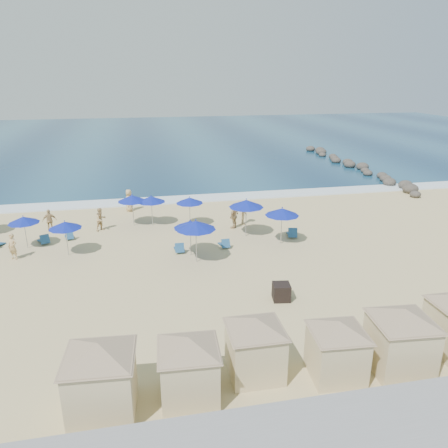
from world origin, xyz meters
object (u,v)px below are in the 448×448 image
(umbrella_2, at_px, (23,220))
(cabana_3, at_px, (338,342))
(beachgoer_3, at_px, (244,214))
(beachgoer_1, at_px, (101,219))
(beachgoer_2, at_px, (234,216))
(cabana_0, at_px, (100,369))
(rock_jetty, at_px, (354,166))
(umbrella_5, at_px, (196,225))
(umbrella_8, at_px, (190,200))
(umbrella_4, at_px, (132,198))
(beachgoer_4, at_px, (129,200))
(beachgoer_5, at_px, (50,220))
(cabana_1, at_px, (189,360))
(umbrella_6, at_px, (151,199))
(umbrella_3, at_px, (65,225))
(trash_bin, at_px, (281,292))
(beachgoer_0, at_px, (13,247))
(umbrella_10, at_px, (282,212))
(umbrella_9, at_px, (246,203))
(cabana_2, at_px, (255,339))
(cabana_4, at_px, (402,332))
(umbrella_7, at_px, (190,224))

(umbrella_2, bearing_deg, cabana_3, -48.50)
(cabana_3, distance_m, beachgoer_3, 17.62)
(beachgoer_1, bearing_deg, beachgoer_2, -47.27)
(cabana_0, bearing_deg, beachgoer_3, 62.30)
(rock_jetty, height_order, umbrella_5, umbrella_5)
(umbrella_8, xyz_separation_m, beachgoer_3, (3.99, -0.45, -1.13))
(umbrella_4, xyz_separation_m, beachgoer_4, (-0.29, 3.75, -1.18))
(rock_jetty, relative_size, umbrella_5, 9.84)
(umbrella_8, xyz_separation_m, beachgoer_5, (-9.98, 0.85, -1.15))
(cabana_1, xyz_separation_m, umbrella_2, (-8.56, 15.91, 0.40))
(cabana_1, height_order, umbrella_6, cabana_1)
(umbrella_3, bearing_deg, umbrella_4, 50.35)
(umbrella_3, bearing_deg, umbrella_5, -19.29)
(umbrella_3, bearing_deg, trash_bin, -36.07)
(beachgoer_0, relative_size, beachgoer_5, 1.00)
(umbrella_10, distance_m, beachgoer_1, 13.00)
(umbrella_8, xyz_separation_m, beachgoer_1, (-6.40, 0.34, -1.14))
(cabana_1, xyz_separation_m, umbrella_4, (-1.72, 19.07, 0.58))
(umbrella_9, bearing_deg, cabana_1, -111.34)
(cabana_2, height_order, umbrella_5, umbrella_5)
(umbrella_6, relative_size, umbrella_9, 0.86)
(rock_jetty, distance_m, umbrella_2, 37.89)
(umbrella_3, height_order, beachgoer_3, umbrella_3)
(cabana_1, height_order, umbrella_4, cabana_1)
(cabana_0, relative_size, umbrella_4, 1.91)
(umbrella_10, relative_size, beachgoer_3, 1.51)
(cabana_1, bearing_deg, umbrella_5, 80.52)
(umbrella_3, bearing_deg, cabana_4, -45.86)
(umbrella_9, bearing_deg, beachgoer_1, 161.88)
(umbrella_4, relative_size, beachgoer_1, 1.44)
(cabana_4, distance_m, beachgoer_3, 17.79)
(umbrella_8, distance_m, beachgoer_2, 3.46)
(umbrella_6, bearing_deg, umbrella_9, -30.28)
(rock_jetty, xyz_separation_m, umbrella_7, (-22.58, -22.17, 1.67))
(rock_jetty, xyz_separation_m, beachgoer_2, (-18.80, -17.77, 0.57))
(umbrella_10, bearing_deg, umbrella_3, 176.35)
(beachgoer_3, relative_size, beachgoer_4, 0.93)
(umbrella_6, bearing_deg, cabana_2, -80.91)
(trash_bin, bearing_deg, beachgoer_5, 144.07)
(beachgoer_3, bearing_deg, cabana_1, -166.76)
(cabana_0, xyz_separation_m, beachgoer_5, (-4.68, 19.00, -0.84))
(cabana_2, distance_m, beachgoer_5, 20.84)
(umbrella_3, relative_size, umbrella_6, 0.98)
(cabana_1, xyz_separation_m, umbrella_3, (-5.80, 14.15, 0.46))
(trash_bin, distance_m, beachgoer_4, 18.39)
(rock_jetty, relative_size, umbrella_7, 11.38)
(umbrella_8, height_order, beachgoer_4, umbrella_8)
(umbrella_8, relative_size, beachgoer_0, 1.39)
(beachgoer_5, bearing_deg, beachgoer_0, 66.76)
(umbrella_8, height_order, beachgoer_1, umbrella_8)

